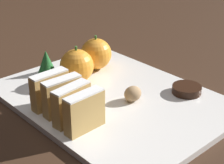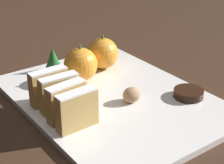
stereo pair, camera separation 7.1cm
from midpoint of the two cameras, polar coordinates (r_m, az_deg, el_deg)
ground_plane at (r=0.73m, az=-2.79°, el=-3.02°), size 6.00×6.00×0.00m
serving_platter at (r=0.73m, az=-2.80°, el=-2.61°), size 0.32×0.43×0.01m
stollen_slice_front at (r=0.61m, az=-7.55°, el=-4.62°), size 0.07×0.02×0.07m
stollen_slice_second at (r=0.64m, az=-9.36°, el=-3.44°), size 0.07×0.03×0.07m
stollen_slice_third at (r=0.66m, az=-10.62°, el=-2.19°), size 0.07×0.03×0.07m
stollen_slice_fourth at (r=0.69m, az=-12.37°, el=-1.26°), size 0.07×0.02×0.07m
orange_near at (r=0.83m, az=-4.91°, el=4.25°), size 0.07×0.07×0.08m
orange_far at (r=0.77m, az=-8.03°, el=2.38°), size 0.07×0.07×0.08m
walnut at (r=0.70m, az=0.28°, el=-1.87°), size 0.04×0.03×0.03m
chocolate_cookie at (r=0.74m, az=8.64°, el=-1.20°), size 0.06×0.06×0.02m
evergreen_sprig at (r=0.83m, az=-12.43°, el=2.92°), size 0.04×0.04×0.05m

